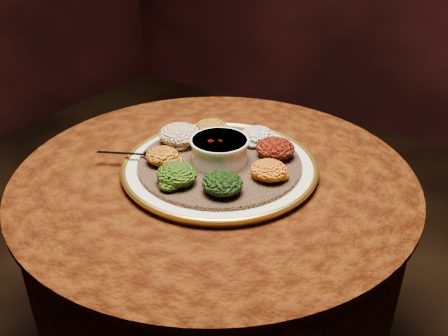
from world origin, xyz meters
The scene contains 13 objects.
table centered at (0.00, 0.00, 0.55)m, with size 0.96×0.96×0.73m.
platter centered at (0.01, 0.01, 0.75)m, with size 0.47×0.47×0.02m.
injera centered at (0.01, 0.01, 0.76)m, with size 0.39×0.39×0.01m, color brown.
stew_bowl centered at (0.01, 0.01, 0.80)m, with size 0.14×0.14×0.06m.
spoon centered at (-0.15, -0.07, 0.77)m, with size 0.15×0.08×0.01m.
portion_ayib centered at (0.04, 0.14, 0.78)m, with size 0.08×0.08×0.04m, color white.
portion_kitfo centered at (0.11, 0.10, 0.78)m, with size 0.10×0.09×0.05m, color black.
portion_tikil centered at (0.14, 0.01, 0.78)m, with size 0.08×0.08×0.04m, color #C46810.
portion_gomen centered at (0.09, -0.10, 0.78)m, with size 0.09×0.09×0.04m, color black.
portion_mixveg centered at (-0.02, -0.12, 0.78)m, with size 0.09×0.09×0.04m, color #9E2D0A.
portion_kik centered at (-0.10, -0.07, 0.78)m, with size 0.08×0.08×0.04m, color #BE6710.
portion_timatim centered at (-0.13, 0.03, 0.79)m, with size 0.11×0.10×0.05m, color maroon.
portion_shiro centered at (-0.08, 0.11, 0.78)m, with size 0.09×0.09×0.04m, color #996812.
Camera 1 is at (0.57, -0.85, 1.35)m, focal length 40.00 mm.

